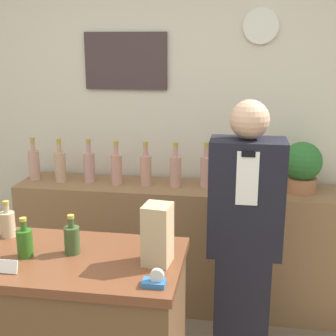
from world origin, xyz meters
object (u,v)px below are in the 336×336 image
(shopkeeper, at_px, (244,243))
(paper_bag, at_px, (158,234))
(tape_dispenser, at_px, (155,280))
(potted_plant, at_px, (302,166))

(shopkeeper, distance_m, paper_bag, 0.80)
(tape_dispenser, bearing_deg, shopkeeper, 67.43)
(potted_plant, distance_m, tape_dispenser, 1.67)
(paper_bag, bearing_deg, potted_plant, 60.37)
(potted_plant, height_order, tape_dispenser, potted_plant)
(potted_plant, height_order, paper_bag, potted_plant)
(potted_plant, bearing_deg, tape_dispenser, -115.59)
(paper_bag, xyz_separation_m, tape_dispenser, (0.02, -0.20, -0.11))
(potted_plant, bearing_deg, paper_bag, -119.63)
(potted_plant, xyz_separation_m, paper_bag, (-0.74, -1.31, 0.01))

